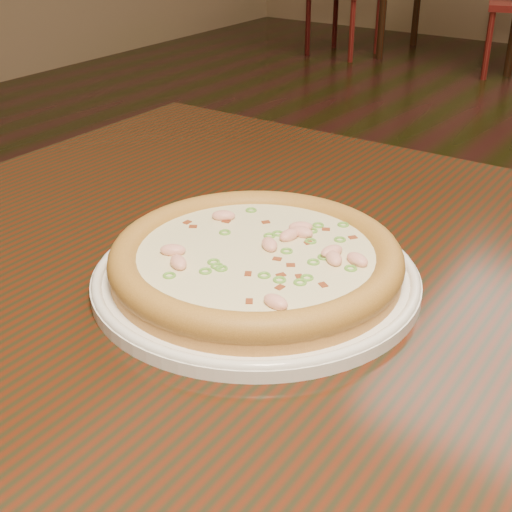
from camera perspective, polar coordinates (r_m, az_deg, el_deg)
The scene contains 4 objects.
ground at distance 1.69m, azimuth 16.18°, elevation -13.77°, with size 9.00×9.00×0.00m, color black.
hero_table at distance 0.73m, azimuth 10.26°, elevation -10.01°, with size 1.20×0.80×0.75m.
plate at distance 0.68m, azimuth 0.00°, elevation -1.60°, with size 0.31×0.31×0.02m.
pizza at distance 0.67m, azimuth 0.02°, elevation -0.22°, with size 0.28×0.28×0.03m.
Camera 1 is at (0.30, -1.26, 1.09)m, focal length 50.00 mm.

